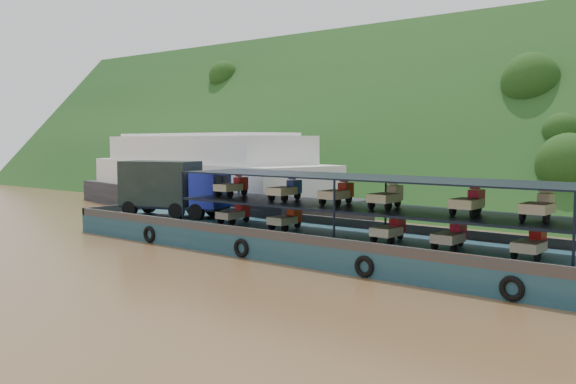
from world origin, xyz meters
The scene contains 4 objects.
ground centered at (0.00, 0.00, 0.00)m, with size 160.00×160.00×0.00m, color brown.
hillside centered at (0.00, 36.00, 0.00)m, with size 140.00×28.00×28.00m, color #163714.
cargo_barge centered at (-0.01, 0.74, 1.25)m, with size 35.00×7.18×5.01m.
passenger_ferry centered at (-19.20, 11.53, 3.05)m, with size 35.81×15.72×7.04m.
Camera 1 is at (23.67, -28.00, 6.53)m, focal length 40.00 mm.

